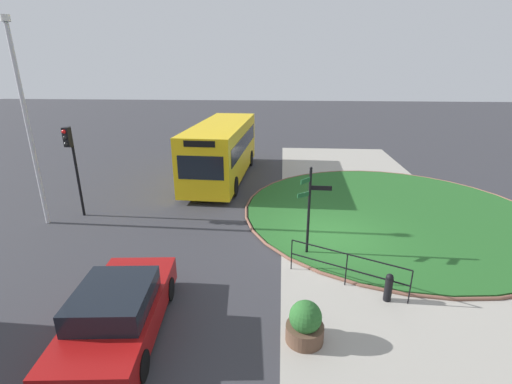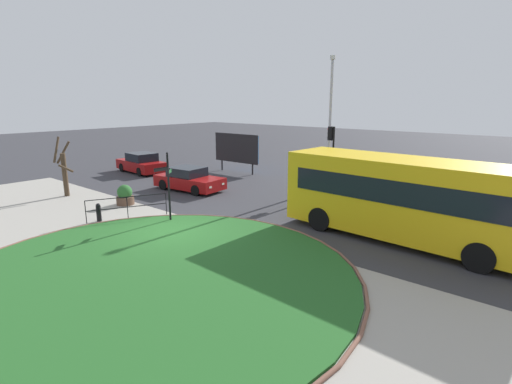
% 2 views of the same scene
% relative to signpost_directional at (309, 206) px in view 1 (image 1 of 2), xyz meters
% --- Properties ---
extents(ground, '(120.00, 120.00, 0.00)m').
position_rel_signpost_directional_xyz_m(ground, '(1.32, -0.94, -1.81)').
color(ground, '#333338').
extents(sidewalk_paving, '(32.00, 7.82, 0.02)m').
position_rel_signpost_directional_xyz_m(sidewalk_paving, '(1.32, -3.03, -1.80)').
color(sidewalk_paving, '#9E998E').
rests_on(sidewalk_paving, ground).
extents(grass_island, '(12.71, 12.71, 0.10)m').
position_rel_signpost_directional_xyz_m(grass_island, '(4.15, -3.93, -1.76)').
color(grass_island, '#235B23').
rests_on(grass_island, ground).
extents(grass_kerb_ring, '(13.02, 13.02, 0.11)m').
position_rel_signpost_directional_xyz_m(grass_kerb_ring, '(4.15, -3.93, -1.75)').
color(grass_kerb_ring, brown).
rests_on(grass_kerb_ring, ground).
extents(signpost_directional, '(0.47, 1.12, 3.15)m').
position_rel_signpost_directional_xyz_m(signpost_directional, '(0.00, 0.00, 0.00)').
color(signpost_directional, black).
rests_on(signpost_directional, ground).
extents(bollard_foreground, '(0.21, 0.21, 0.85)m').
position_rel_signpost_directional_xyz_m(bollard_foreground, '(-2.43, -2.06, -1.37)').
color(bollard_foreground, black).
rests_on(bollard_foreground, ground).
extents(railing_grass_edge, '(1.59, 3.19, 1.06)m').
position_rel_signpost_directional_xyz_m(railing_grass_edge, '(-1.77, -1.01, -1.11)').
color(railing_grass_edge, black).
rests_on(railing_grass_edge, ground).
extents(bus_yellow, '(9.45, 3.01, 3.19)m').
position_rel_signpost_directional_xyz_m(bus_yellow, '(8.83, 4.36, -0.10)').
color(bus_yellow, yellow).
rests_on(bus_yellow, ground).
extents(car_near_lane, '(4.50, 2.27, 1.39)m').
position_rel_signpost_directional_xyz_m(car_near_lane, '(-4.25, 4.74, -1.16)').
color(car_near_lane, maroon).
rests_on(car_near_lane, ground).
extents(traffic_light_near, '(0.49, 0.28, 3.88)m').
position_rel_signpost_directional_xyz_m(traffic_light_near, '(2.69, 9.56, 1.03)').
color(traffic_light_near, black).
rests_on(traffic_light_near, ground).
extents(lamppost_tall, '(0.32, 0.32, 7.86)m').
position_rel_signpost_directional_xyz_m(lamppost_tall, '(1.93, 10.62, 2.41)').
color(lamppost_tall, '#B7B7BC').
rests_on(lamppost_tall, ground).
extents(planter_near_signpost, '(0.90, 0.90, 1.06)m').
position_rel_signpost_directional_xyz_m(planter_near_signpost, '(-4.14, 0.32, -1.33)').
color(planter_near_signpost, brown).
rests_on(planter_near_signpost, ground).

